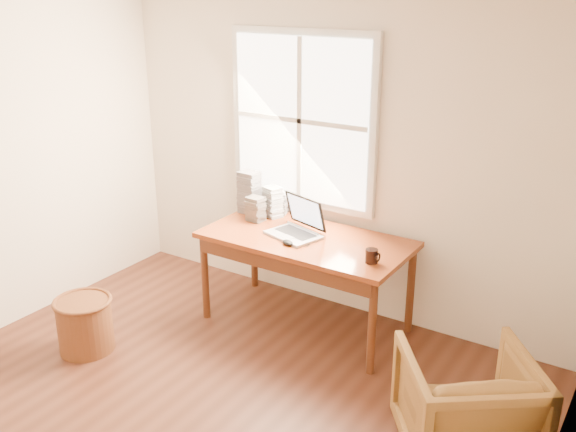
% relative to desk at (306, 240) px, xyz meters
% --- Properties ---
extents(room_shell, '(4.04, 4.54, 2.64)m').
position_rel_desk_xyz_m(room_shell, '(-0.02, -1.64, 0.59)').
color(room_shell, '#522A1C').
rests_on(room_shell, ground).
extents(desk, '(1.60, 0.80, 0.04)m').
position_rel_desk_xyz_m(desk, '(0.00, 0.00, 0.00)').
color(desk, brown).
rests_on(desk, room_shell).
extents(armchair, '(1.00, 1.00, 0.66)m').
position_rel_desk_xyz_m(armchair, '(1.55, -0.80, -0.40)').
color(armchair, brown).
rests_on(armchair, room_shell).
extents(wicker_stool, '(0.52, 0.52, 0.40)m').
position_rel_desk_xyz_m(wicker_stool, '(-1.18, -1.20, -0.53)').
color(wicker_stool, brown).
rests_on(wicker_stool, room_shell).
extents(laptop, '(0.49, 0.50, 0.29)m').
position_rel_desk_xyz_m(laptop, '(-0.09, -0.04, 0.17)').
color(laptop, '#B1B3B8').
rests_on(laptop, desk).
extents(mouse, '(0.12, 0.10, 0.03)m').
position_rel_desk_xyz_m(mouse, '(-0.04, -0.20, 0.04)').
color(mouse, black).
rests_on(mouse, desk).
extents(coffee_mug, '(0.10, 0.10, 0.10)m').
position_rel_desk_xyz_m(coffee_mug, '(0.62, -0.16, 0.07)').
color(coffee_mug, black).
rests_on(coffee_mug, desk).
extents(cd_stack_a, '(0.17, 0.16, 0.26)m').
position_rel_desk_xyz_m(cd_stack_a, '(-0.47, 0.24, 0.15)').
color(cd_stack_a, silver).
rests_on(cd_stack_a, desk).
extents(cd_stack_b, '(0.14, 0.12, 0.20)m').
position_rel_desk_xyz_m(cd_stack_b, '(-0.54, 0.09, 0.12)').
color(cd_stack_b, '#26252A').
rests_on(cd_stack_b, desk).
extents(cd_stack_c, '(0.16, 0.14, 0.36)m').
position_rel_desk_xyz_m(cd_stack_c, '(-0.69, 0.22, 0.20)').
color(cd_stack_c, '#91909C').
rests_on(cd_stack_c, desk).
extents(cd_stack_d, '(0.17, 0.16, 0.18)m').
position_rel_desk_xyz_m(cd_stack_d, '(-0.48, 0.35, 0.11)').
color(cd_stack_d, '#B4B7C0').
rests_on(cd_stack_d, desk).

